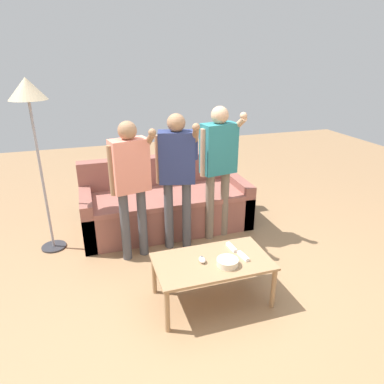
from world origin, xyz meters
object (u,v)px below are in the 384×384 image
snack_bowl (227,262)px  game_remote_wand_far (231,247)px  player_left (131,176)px  player_center (177,167)px  game_remote_nunchuk (202,260)px  player_right (219,158)px  couch (166,204)px  coffee_table (212,265)px  floor_lamp (29,101)px  game_remote_wand_near (243,256)px

snack_bowl → game_remote_wand_far: 0.28m
player_left → player_center: 0.52m
game_remote_nunchuk → player_right: player_right is taller
couch → coffee_table: 1.60m
couch → player_right: (0.54, -0.47, 0.71)m
floor_lamp → player_right: (1.95, -0.32, -0.69)m
snack_bowl → game_remote_wand_near: bearing=20.5°
couch → floor_lamp: floor_lamp is taller
couch → player_right: 1.01m
couch → game_remote_nunchuk: (-0.05, -1.59, 0.15)m
game_remote_nunchuk → game_remote_wand_near: (0.38, -0.04, -0.01)m
game_remote_wand_near → game_remote_nunchuk: bearing=173.6°
snack_bowl → floor_lamp: floor_lamp is taller
floor_lamp → game_remote_wand_near: bearing=-40.4°
floor_lamp → game_remote_wand_far: floor_lamp is taller
game_remote_nunchuk → game_remote_wand_far: game_remote_nunchuk is taller
floor_lamp → player_right: bearing=-9.2°
game_remote_wand_far → game_remote_wand_near: bearing=-77.3°
game_remote_wand_near → player_center: bearing=107.0°
couch → snack_bowl: (0.15, -1.70, 0.15)m
floor_lamp → player_center: size_ratio=1.23×
game_remote_nunchuk → player_left: size_ratio=0.06×
player_center → coffee_table: bearing=-87.6°
floor_lamp → player_left: size_ratio=1.26×
couch → floor_lamp: (-1.41, -0.16, 1.40)m
floor_lamp → game_remote_nunchuk: bearing=-46.5°
player_right → game_remote_wand_near: (-0.21, -1.16, -0.57)m
game_remote_nunchuk → game_remote_wand_near: size_ratio=0.57×
snack_bowl → game_remote_wand_near: 0.20m
player_center → floor_lamp: bearing=163.4°
game_remote_nunchuk → player_center: (0.05, 1.01, 0.54)m
player_right → snack_bowl: bearing=-107.6°
coffee_table → player_center: bearing=92.4°
player_right → game_remote_wand_far: bearing=-104.0°
snack_bowl → game_remote_nunchuk: 0.22m
game_remote_wand_near → game_remote_wand_far: 0.18m
coffee_table → player_center: 1.19m
game_remote_nunchuk → game_remote_wand_near: game_remote_nunchuk is taller
snack_bowl → floor_lamp: bearing=135.1°
game_remote_nunchuk → coffee_table: bearing=-2.3°
couch → snack_bowl: bearing=-85.1°
player_center → game_remote_wand_near: size_ratio=10.21×
snack_bowl → game_remote_wand_near: (0.18, 0.07, -0.01)m
snack_bowl → player_center: player_center is taller
couch → player_center: 0.90m
game_remote_wand_near → player_left: bearing=129.9°
player_right → game_remote_wand_near: 1.31m
snack_bowl → player_right: size_ratio=0.12×
floor_lamp → game_remote_wand_near: size_ratio=12.53×
snack_bowl → game_remote_wand_far: snack_bowl is taller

